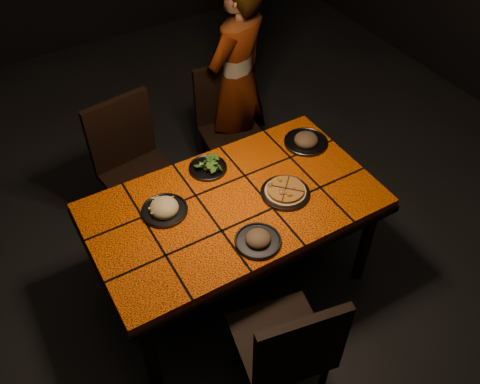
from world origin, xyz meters
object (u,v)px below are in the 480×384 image
plate_pizza (285,192)px  diner (237,81)px  dining_table (234,212)px  chair_near (288,347)px  chair_far_right (228,120)px  plate_pasta (164,209)px  chair_far_left (133,162)px

plate_pizza → diner: bearing=73.8°
dining_table → chair_near: (-0.16, -0.79, -0.12)m
chair_near → chair_far_right: chair_near is taller
dining_table → diner: bearing=58.9°
diner → plate_pasta: bearing=18.6°
dining_table → plate_pasta: (-0.36, 0.13, 0.10)m
dining_table → chair_far_right: (0.47, 0.91, -0.14)m
dining_table → diner: 1.16m
chair_near → chair_far_left: chair_far_left is taller
dining_table → chair_near: size_ratio=1.68×
dining_table → chair_far_left: size_ratio=1.64×
plate_pizza → plate_pasta: bearing=161.1°
chair_near → plate_pasta: chair_near is taller
chair_far_right → plate_pizza: 1.05m
chair_far_left → plate_pizza: size_ratio=3.01×
diner → chair_far_left: bearing=-11.9°
plate_pizza → chair_near: bearing=-122.1°
chair_far_left → plate_pasta: (-0.06, -0.68, 0.21)m
plate_pizza → plate_pasta: size_ratio=1.29×
plate_pasta → chair_near: bearing=-77.7°
plate_pizza → plate_pasta: (-0.64, 0.22, 0.00)m
chair_near → plate_pizza: 0.86m
chair_far_left → plate_pasta: bearing=-102.7°
chair_near → chair_far_right: bearing=-99.7°
dining_table → diner: (0.59, 0.99, 0.11)m
chair_far_right → diner: bearing=39.1°
dining_table → diner: diner is taller
chair_far_left → plate_pasta: chair_far_left is taller
diner → plate_pizza: size_ratio=4.75×
chair_near → plate_pizza: size_ratio=2.93×
chair_near → chair_far_left: bearing=-74.2°
chair_far_right → plate_pasta: chair_far_right is taller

